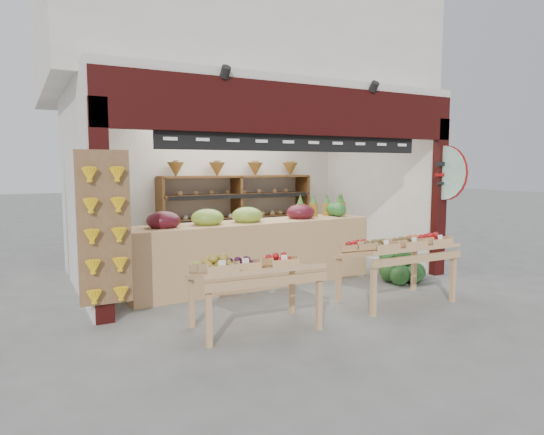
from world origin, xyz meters
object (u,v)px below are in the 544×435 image
at_px(refrigerator, 96,216).
at_px(watermelon_pile, 401,269).
at_px(cardboard_stack, 172,270).
at_px(display_table_right, 397,247).
at_px(display_table_left, 245,269).
at_px(back_shelving, 237,201).
at_px(mid_counter, 253,250).

relative_size(refrigerator, watermelon_pile, 2.52).
relative_size(cardboard_stack, display_table_right, 0.68).
relative_size(refrigerator, display_table_right, 1.32).
height_order(display_table_left, display_table_right, display_table_right).
bearing_deg(back_shelving, cardboard_stack, -139.38).
bearing_deg(refrigerator, back_shelving, 22.60).
distance_m(back_shelving, cardboard_stack, 2.56).
distance_m(back_shelving, display_table_left, 4.34).
bearing_deg(cardboard_stack, back_shelving, 40.62).
distance_m(back_shelving, mid_counter, 2.33).
relative_size(refrigerator, cardboard_stack, 1.93).
xyz_separation_m(back_shelving, display_table_left, (-1.67, -3.97, -0.46)).
height_order(display_table_left, watermelon_pile, display_table_left).
distance_m(cardboard_stack, watermelon_pile, 3.69).
distance_m(refrigerator, cardboard_stack, 1.85).
bearing_deg(watermelon_pile, display_table_right, -136.40).
bearing_deg(cardboard_stack, watermelon_pile, -24.04).
bearing_deg(display_table_right, refrigerator, 131.13).
bearing_deg(cardboard_stack, refrigerator, 122.46).
relative_size(refrigerator, mid_counter, 0.50).
height_order(back_shelving, refrigerator, refrigerator).
relative_size(display_table_left, watermelon_pile, 1.85).
xyz_separation_m(display_table_left, watermelon_pile, (3.23, 0.92, -0.49)).
height_order(back_shelving, display_table_right, back_shelving).
xyz_separation_m(mid_counter, display_table_right, (1.30, -1.81, 0.22)).
xyz_separation_m(cardboard_stack, watermelon_pile, (3.37, -1.50, -0.04)).
distance_m(mid_counter, display_table_right, 2.24).
xyz_separation_m(back_shelving, refrigerator, (-2.72, -0.13, -0.16)).
distance_m(refrigerator, watermelon_pile, 5.24).
xyz_separation_m(mid_counter, display_table_left, (-0.99, -1.83, 0.15)).
relative_size(display_table_left, display_table_right, 0.97).
distance_m(cardboard_stack, display_table_left, 2.47).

